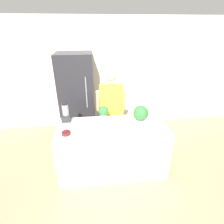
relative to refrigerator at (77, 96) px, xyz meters
The scene contains 11 objects.
ground_plane 2.08m from the refrigerator, 69.31° to the right, with size 14.00×14.00×0.00m, color tan.
wall_back 0.84m from the refrigerator, 30.59° to the left, with size 8.00×0.06×2.60m.
counter_island 1.57m from the refrigerator, 63.93° to the right, with size 1.82×0.79×0.88m.
refrigerator is the anchor object (origin of this frame).
person 0.98m from the refrigerator, 43.02° to the right, with size 0.59×0.27×1.67m.
cutting_board 1.69m from the refrigerator, 45.59° to the right, with size 0.38×0.23×0.01m.
watermelon 1.67m from the refrigerator, 45.41° to the right, with size 0.27×0.27×0.27m.
bowl_cherries 1.49m from the refrigerator, 92.90° to the right, with size 0.13×0.13×0.09m.
bowl_cream 1.52m from the refrigerator, 84.46° to the right, with size 0.14×0.14×0.08m.
blender 1.06m from the refrigerator, 96.40° to the right, with size 0.15×0.15×0.34m.
potted_plant 1.19m from the refrigerator, 63.49° to the right, with size 0.17×0.17×0.25m.
Camera 1 is at (-0.29, -2.08, 2.38)m, focal length 28.00 mm.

